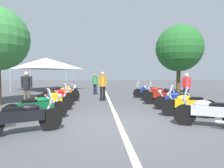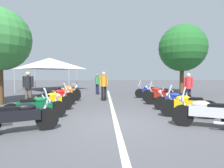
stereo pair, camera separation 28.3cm
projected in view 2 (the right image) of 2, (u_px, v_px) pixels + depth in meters
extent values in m
plane|color=#4C4C51|center=(116.00, 124.00, 5.82)|extent=(80.00, 80.00, 0.00)
cube|color=beige|center=(112.00, 106.00, 9.14)|extent=(16.08, 0.16, 0.01)
cylinder|color=black|center=(47.00, 119.00, 5.21)|extent=(0.38, 0.64, 0.64)
cube|color=black|center=(19.00, 115.00, 4.89)|extent=(0.69, 1.13, 0.30)
ellipsoid|color=black|center=(26.00, 107.00, 4.96)|extent=(0.44, 0.58, 0.22)
cube|color=black|center=(9.00, 109.00, 4.79)|extent=(0.43, 0.54, 0.12)
cylinder|color=silver|center=(45.00, 109.00, 5.17)|extent=(0.18, 0.29, 0.58)
cylinder|color=silver|center=(43.00, 96.00, 5.13)|extent=(0.59, 0.28, 0.04)
sphere|color=silver|center=(49.00, 102.00, 5.21)|extent=(0.14, 0.14, 0.14)
cylinder|color=silver|center=(1.00, 125.00, 4.88)|extent=(0.29, 0.54, 0.08)
cube|color=silver|center=(46.00, 94.00, 5.16)|extent=(0.38, 0.25, 0.32)
cylinder|color=black|center=(57.00, 109.00, 6.67)|extent=(0.35, 0.63, 0.62)
cylinder|color=black|center=(11.00, 113.00, 6.08)|extent=(0.35, 0.63, 0.62)
cube|color=#0C592D|center=(35.00, 106.00, 6.37)|extent=(0.67, 1.18, 0.30)
ellipsoid|color=#0C592D|center=(40.00, 100.00, 6.43)|extent=(0.43, 0.58, 0.22)
cube|color=black|center=(28.00, 101.00, 6.27)|extent=(0.41, 0.54, 0.12)
cylinder|color=silver|center=(56.00, 101.00, 6.63)|extent=(0.17, 0.30, 0.58)
cylinder|color=silver|center=(54.00, 92.00, 6.60)|extent=(0.59, 0.25, 0.04)
sphere|color=silver|center=(59.00, 96.00, 6.67)|extent=(0.14, 0.14, 0.14)
cylinder|color=silver|center=(21.00, 113.00, 6.37)|extent=(0.27, 0.54, 0.08)
cylinder|color=black|center=(65.00, 103.00, 8.07)|extent=(0.37, 0.64, 0.63)
cylinder|color=black|center=(31.00, 105.00, 7.48)|extent=(0.37, 0.64, 0.63)
cube|color=#EAB214|center=(49.00, 100.00, 7.77)|extent=(0.66, 1.10, 0.30)
ellipsoid|color=#EAB214|center=(53.00, 95.00, 7.83)|extent=(0.44, 0.58, 0.22)
cube|color=black|center=(43.00, 96.00, 7.67)|extent=(0.42, 0.54, 0.12)
cylinder|color=silver|center=(64.00, 96.00, 8.03)|extent=(0.17, 0.29, 0.58)
cylinder|color=silver|center=(63.00, 88.00, 7.99)|extent=(0.59, 0.27, 0.04)
sphere|color=silver|center=(66.00, 92.00, 8.07)|extent=(0.14, 0.14, 0.14)
cylinder|color=silver|center=(38.00, 106.00, 7.77)|extent=(0.28, 0.54, 0.08)
cube|color=silver|center=(65.00, 87.00, 8.02)|extent=(0.38, 0.25, 0.32)
cylinder|color=black|center=(69.00, 99.00, 9.36)|extent=(0.43, 0.65, 0.66)
cylinder|color=black|center=(42.00, 101.00, 8.67)|extent=(0.43, 0.65, 0.66)
cube|color=red|center=(56.00, 96.00, 9.01)|extent=(0.73, 1.04, 0.30)
ellipsoid|color=red|center=(60.00, 92.00, 9.09)|extent=(0.47, 0.58, 0.22)
cube|color=black|center=(51.00, 93.00, 8.88)|extent=(0.45, 0.55, 0.12)
cylinder|color=silver|center=(68.00, 93.00, 9.31)|extent=(0.20, 0.29, 0.58)
cylinder|color=silver|center=(67.00, 86.00, 9.27)|extent=(0.57, 0.33, 0.04)
sphere|color=silver|center=(70.00, 89.00, 9.36)|extent=(0.14, 0.14, 0.14)
cylinder|color=silver|center=(47.00, 102.00, 8.97)|extent=(0.33, 0.52, 0.08)
cylinder|color=black|center=(75.00, 96.00, 10.74)|extent=(0.35, 0.66, 0.65)
cylinder|color=black|center=(48.00, 97.00, 10.16)|extent=(0.35, 0.66, 0.65)
cube|color=orange|center=(62.00, 93.00, 10.44)|extent=(0.65, 1.19, 0.30)
ellipsoid|color=orange|center=(65.00, 90.00, 10.49)|extent=(0.42, 0.58, 0.22)
cube|color=black|center=(58.00, 90.00, 10.34)|extent=(0.41, 0.54, 0.12)
cylinder|color=silver|center=(74.00, 91.00, 10.70)|extent=(0.16, 0.30, 0.58)
cylinder|color=silver|center=(74.00, 85.00, 10.66)|extent=(0.60, 0.24, 0.04)
sphere|color=silver|center=(76.00, 87.00, 10.73)|extent=(0.14, 0.14, 0.14)
cylinder|color=silver|center=(54.00, 98.00, 10.45)|extent=(0.26, 0.55, 0.08)
cylinder|color=black|center=(76.00, 93.00, 12.05)|extent=(0.41, 0.62, 0.63)
cylinder|color=black|center=(55.00, 95.00, 11.36)|extent=(0.41, 0.62, 0.63)
cube|color=orange|center=(66.00, 91.00, 11.69)|extent=(0.73, 1.07, 0.30)
ellipsoid|color=orange|center=(68.00, 88.00, 11.77)|extent=(0.47, 0.58, 0.22)
cube|color=black|center=(62.00, 89.00, 11.57)|extent=(0.45, 0.55, 0.12)
cylinder|color=silver|center=(75.00, 89.00, 12.00)|extent=(0.19, 0.29, 0.58)
cylinder|color=silver|center=(74.00, 84.00, 11.96)|extent=(0.57, 0.32, 0.04)
sphere|color=silver|center=(77.00, 86.00, 12.04)|extent=(0.14, 0.14, 0.14)
cylinder|color=silver|center=(58.00, 95.00, 11.66)|extent=(0.32, 0.53, 0.08)
cylinder|color=black|center=(183.00, 115.00, 5.60)|extent=(0.40, 0.66, 0.66)
cube|color=silver|center=(208.00, 111.00, 5.33)|extent=(0.68, 1.06, 0.30)
ellipsoid|color=silver|center=(201.00, 104.00, 5.39)|extent=(0.45, 0.58, 0.22)
cube|color=black|center=(216.00, 106.00, 5.24)|extent=(0.43, 0.54, 0.12)
cylinder|color=silver|center=(185.00, 106.00, 5.56)|extent=(0.18, 0.29, 0.58)
cylinder|color=silver|center=(187.00, 94.00, 5.52)|extent=(0.58, 0.29, 0.04)
sphere|color=silver|center=(181.00, 99.00, 5.59)|extent=(0.14, 0.14, 0.14)
cube|color=silver|center=(184.00, 92.00, 5.55)|extent=(0.38, 0.26, 0.32)
cylinder|color=black|center=(169.00, 108.00, 6.82)|extent=(0.33, 0.67, 0.66)
cylinder|color=black|center=(209.00, 110.00, 6.48)|extent=(0.33, 0.67, 0.66)
cube|color=#EAB214|center=(189.00, 104.00, 6.64)|extent=(0.57, 1.08, 0.30)
ellipsoid|color=#EAB214|center=(183.00, 98.00, 6.67)|extent=(0.40, 0.57, 0.22)
cube|color=black|center=(195.00, 99.00, 6.58)|extent=(0.39, 0.53, 0.12)
cylinder|color=silver|center=(171.00, 100.00, 6.79)|extent=(0.15, 0.30, 0.58)
cylinder|color=silver|center=(172.00, 91.00, 6.76)|extent=(0.61, 0.22, 0.04)
sphere|color=silver|center=(168.00, 95.00, 6.80)|extent=(0.14, 0.14, 0.14)
cylinder|color=silver|center=(202.00, 113.00, 6.38)|extent=(0.24, 0.55, 0.08)
cube|color=silver|center=(170.00, 89.00, 6.77)|extent=(0.38, 0.22, 0.32)
cylinder|color=black|center=(161.00, 103.00, 8.09)|extent=(0.35, 0.63, 0.62)
cylinder|color=black|center=(199.00, 105.00, 7.62)|extent=(0.35, 0.63, 0.62)
cube|color=navy|center=(179.00, 100.00, 7.85)|extent=(0.67, 1.20, 0.30)
ellipsoid|color=navy|center=(175.00, 95.00, 7.89)|extent=(0.43, 0.58, 0.22)
cube|color=black|center=(185.00, 96.00, 7.77)|extent=(0.41, 0.54, 0.12)
cylinder|color=silver|center=(162.00, 96.00, 8.06)|extent=(0.17, 0.30, 0.58)
cylinder|color=silver|center=(163.00, 88.00, 8.03)|extent=(0.59, 0.25, 0.04)
sphere|color=silver|center=(160.00, 92.00, 8.08)|extent=(0.14, 0.14, 0.14)
cylinder|color=silver|center=(191.00, 107.00, 7.55)|extent=(0.27, 0.54, 0.08)
cylinder|color=black|center=(151.00, 98.00, 9.53)|extent=(0.33, 0.68, 0.67)
cylinder|color=black|center=(178.00, 99.00, 9.20)|extent=(0.33, 0.68, 0.67)
cube|color=maroon|center=(164.00, 95.00, 9.36)|extent=(0.57, 1.09, 0.30)
ellipsoid|color=maroon|center=(161.00, 91.00, 9.39)|extent=(0.40, 0.57, 0.22)
cube|color=black|center=(169.00, 92.00, 9.29)|extent=(0.39, 0.53, 0.12)
cylinder|color=silver|center=(152.00, 92.00, 9.50)|extent=(0.15, 0.30, 0.58)
cylinder|color=silver|center=(153.00, 86.00, 9.47)|extent=(0.61, 0.22, 0.04)
sphere|color=silver|center=(150.00, 89.00, 9.52)|extent=(0.14, 0.14, 0.14)
cylinder|color=silver|center=(173.00, 101.00, 9.10)|extent=(0.24, 0.55, 0.08)
cube|color=silver|center=(151.00, 84.00, 9.49)|extent=(0.38, 0.22, 0.32)
cylinder|color=black|center=(147.00, 95.00, 10.78)|extent=(0.29, 0.68, 0.66)
cylinder|color=black|center=(171.00, 96.00, 10.52)|extent=(0.29, 0.68, 0.66)
cube|color=maroon|center=(159.00, 93.00, 10.64)|extent=(0.52, 1.08, 0.30)
ellipsoid|color=maroon|center=(156.00, 89.00, 10.66)|extent=(0.37, 0.57, 0.22)
cube|color=black|center=(163.00, 90.00, 10.59)|extent=(0.37, 0.53, 0.12)
cylinder|color=silver|center=(148.00, 90.00, 10.75)|extent=(0.14, 0.30, 0.58)
cylinder|color=silver|center=(149.00, 84.00, 10.72)|extent=(0.61, 0.18, 0.04)
sphere|color=silver|center=(147.00, 87.00, 10.76)|extent=(0.14, 0.14, 0.14)
cylinder|color=silver|center=(167.00, 98.00, 10.40)|extent=(0.21, 0.55, 0.08)
cylinder|color=black|center=(140.00, 93.00, 12.12)|extent=(0.29, 0.64, 0.63)
cylinder|color=black|center=(162.00, 94.00, 11.82)|extent=(0.29, 0.64, 0.63)
cube|color=navy|center=(150.00, 91.00, 11.96)|extent=(0.55, 1.12, 0.30)
ellipsoid|color=navy|center=(148.00, 88.00, 11.98)|extent=(0.38, 0.57, 0.22)
cube|color=black|center=(154.00, 88.00, 11.90)|extent=(0.37, 0.53, 0.12)
cylinder|color=silver|center=(141.00, 89.00, 12.09)|extent=(0.14, 0.30, 0.58)
cylinder|color=silver|center=(141.00, 83.00, 12.06)|extent=(0.61, 0.20, 0.04)
sphere|color=silver|center=(139.00, 86.00, 12.10)|extent=(0.14, 0.14, 0.14)
cylinder|color=silver|center=(157.00, 95.00, 11.71)|extent=(0.22, 0.55, 0.08)
cube|color=silver|center=(140.00, 82.00, 12.07)|extent=(0.38, 0.21, 0.32)
cube|color=orange|center=(190.00, 104.00, 9.70)|extent=(0.36, 0.36, 0.03)
cone|color=orange|center=(190.00, 98.00, 9.68)|extent=(0.26, 0.26, 0.60)
cylinder|color=white|center=(190.00, 98.00, 9.68)|extent=(0.19, 0.19, 0.07)
cylinder|color=black|center=(102.00, 94.00, 10.80)|extent=(0.14, 0.14, 0.86)
cylinder|color=black|center=(105.00, 94.00, 10.87)|extent=(0.14, 0.14, 0.86)
cylinder|color=orange|center=(104.00, 81.00, 10.79)|extent=(0.32, 0.32, 0.65)
cylinder|color=orange|center=(100.00, 81.00, 10.71)|extent=(0.09, 0.09, 0.58)
cylinder|color=orange|center=(107.00, 80.00, 10.88)|extent=(0.09, 0.09, 0.58)
sphere|color=#D8AD84|center=(104.00, 74.00, 10.77)|extent=(0.23, 0.23, 0.23)
cylinder|color=#1E2338|center=(98.00, 89.00, 14.08)|extent=(0.14, 0.14, 0.80)
cylinder|color=#1E2338|center=(97.00, 89.00, 14.19)|extent=(0.14, 0.14, 0.80)
cylinder|color=#338C4C|center=(97.00, 80.00, 14.09)|extent=(0.32, 0.32, 0.60)
cylinder|color=#338C4C|center=(100.00, 80.00, 13.96)|extent=(0.09, 0.09, 0.54)
cylinder|color=#338C4C|center=(95.00, 80.00, 14.22)|extent=(0.09, 0.09, 0.54)
sphere|color=#9E704C|center=(97.00, 75.00, 14.07)|extent=(0.22, 0.22, 0.22)
cylinder|color=#1E2338|center=(190.00, 96.00, 9.76)|extent=(0.14, 0.14, 0.82)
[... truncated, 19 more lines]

